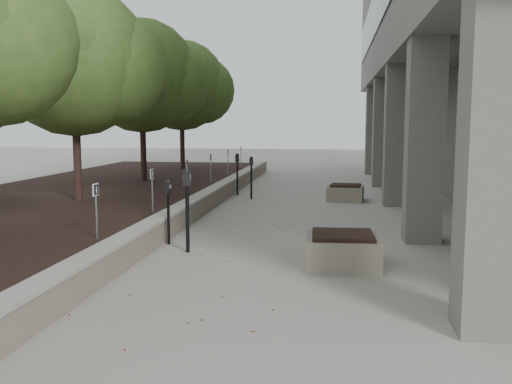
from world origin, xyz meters
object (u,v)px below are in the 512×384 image
Objects in this scene: planter_back at (345,192)px; parking_meter_2 at (168,212)px; parking_meter_5 at (237,174)px; crabapple_tree_5 at (182,105)px; crabapple_tree_4 at (142,100)px; planter_front at (342,250)px; parking_meter_4 at (251,178)px; crabapple_tree_3 at (75,92)px; parking_meter_3 at (187,211)px.

parking_meter_2 is at bearing -117.60° from planter_back.
parking_meter_2 is 7.61m from parking_meter_5.
parking_meter_5 is (3.30, -5.35, -2.43)m from crabapple_tree_5.
crabapple_tree_5 is (0.00, 5.00, 0.00)m from crabapple_tree_4.
crabapple_tree_4 is 11.70m from planter_front.
parking_meter_5 reaches higher than planter_front.
crabapple_tree_4 is 4.78m from parking_meter_4.
crabapple_tree_3 reaches higher than parking_meter_2.
crabapple_tree_4 is 4.12m from parking_meter_5.
crabapple_tree_4 is at bearing 170.18° from planter_back.
crabapple_tree_3 is at bearing -141.61° from parking_meter_4.
planter_front is at bearing -65.09° from crabapple_tree_5.
parking_meter_3 is 2.92m from planter_front.
parking_meter_2 is 0.84m from parking_meter_3.
parking_meter_2 is 0.82× the size of parking_meter_3.
planter_front is at bearing -18.25° from parking_meter_3.
crabapple_tree_4 is 5.00m from crabapple_tree_5.
crabapple_tree_3 is 5.72m from parking_meter_3.
parking_meter_4 is 0.97× the size of parking_meter_5.
parking_meter_5 is at bearing 103.91° from parking_meter_2.
crabapple_tree_5 is 3.49× the size of parking_meter_3.
crabapple_tree_5 is at bearing 128.49° from parking_meter_5.
crabapple_tree_3 is 3.49× the size of parking_meter_3.
planter_back is (6.80, -6.18, -2.87)m from crabapple_tree_5.
planter_back is (6.80, -1.18, -2.87)m from crabapple_tree_4.
crabapple_tree_5 is at bearing 118.39° from parking_meter_2.
planter_front is 8.05m from planter_back.
crabapple_tree_3 is at bearing -118.60° from parking_meter_5.
crabapple_tree_3 is 6.20m from parking_meter_5.
planter_front is at bearing -91.36° from planter_back.
crabapple_tree_5 is 4.27× the size of parking_meter_2.
crabapple_tree_3 and crabapple_tree_5 have the same top height.
planter_back is at bearing 62.56° from parking_meter_3.
crabapple_tree_4 is 4.07× the size of parking_meter_4.
crabapple_tree_4 is at bearing 125.61° from planter_front.
parking_meter_2 is at bearing 126.07° from parking_meter_3.
planter_front is (3.30, -8.88, -0.41)m from parking_meter_5.
parking_meter_5 reaches higher than planter_back.
parking_meter_3 is (3.80, -13.58, -2.34)m from crabapple_tree_5.
parking_meter_4 is 1.10m from parking_meter_5.
parking_meter_2 is at bearing -42.37° from crabapple_tree_3.
planter_back is at bearing 29.35° from crabapple_tree_3.
parking_meter_2 is 0.92× the size of parking_meter_5.
parking_meter_2 is (3.25, -12.96, -2.48)m from crabapple_tree_5.
parking_meter_3 reaches higher than parking_meter_4.
parking_meter_3 is at bearing -74.38° from crabapple_tree_5.
crabapple_tree_4 reaches higher than planter_back.
parking_meter_4 is 1.11× the size of planter_front.
crabapple_tree_3 is 4.53× the size of planter_front.
crabapple_tree_4 is 9.67m from parking_meter_3.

